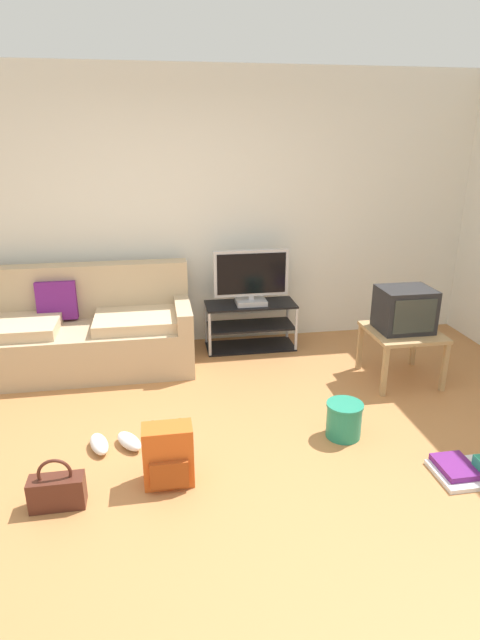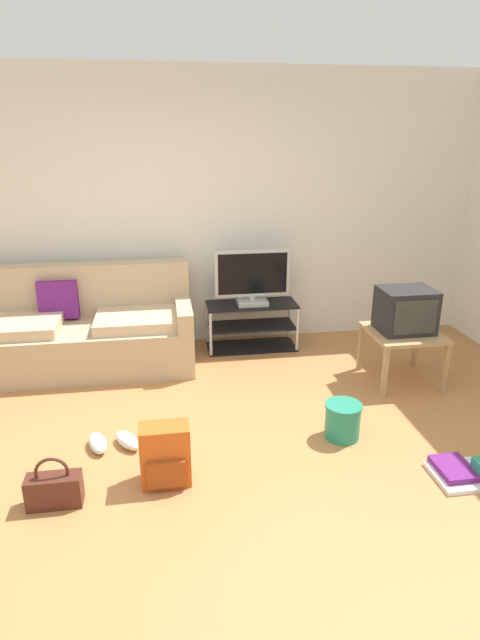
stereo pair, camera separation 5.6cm
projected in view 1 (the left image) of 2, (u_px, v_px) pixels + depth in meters
The scene contains 12 objects.
ground_plane at pixel (217, 480), 3.31m from camera, with size 9.00×9.80×0.02m, color #B27542.
wall_back at pixel (184, 212), 5.12m from camera, with size 9.00×0.10×2.70m, color silver.
couch at pixel (80, 332), 4.81m from camera, with size 2.06×0.84×0.93m.
tv_stand at pixel (250, 326), 5.27m from camera, with size 0.91×0.38×0.48m.
flat_tv at pixel (251, 278), 5.07m from camera, with size 0.74×0.22×0.55m.
side_table at pixel (402, 337), 4.52m from camera, with size 0.60×0.60×0.47m.
crt_tv at pixel (405, 309), 4.45m from camera, with size 0.45×0.37×0.38m.
backpack at pixel (168, 456), 3.21m from camera, with size 0.31×0.25×0.40m.
handbag at pixel (57, 491), 3.03m from camera, with size 0.32×0.13×0.33m.
cleaning_bucket at pixel (344, 419), 3.73m from camera, with size 0.27×0.27×0.27m.
sneakers_pair at pixel (114, 443), 3.61m from camera, with size 0.42×0.28×0.09m.
floor_tray at pixel (471, 469), 3.33m from camera, with size 0.48×0.34×0.14m.
Camera 1 is at (-0.31, -2.75, 2.08)m, focal length 28.91 mm.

